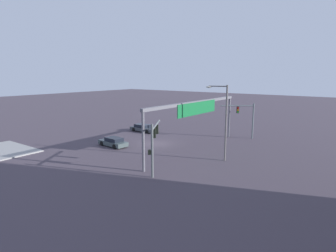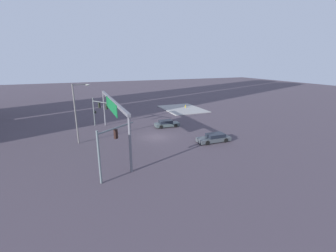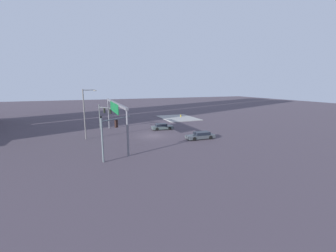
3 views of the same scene
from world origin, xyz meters
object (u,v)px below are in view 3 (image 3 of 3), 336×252
(traffic_signal_near_corner, at_px, (109,131))
(fire_hydrant_on_curb, at_px, (181,116))
(streetlamp_curved_arm, at_px, (86,111))
(sedan_car_approaching, at_px, (162,127))
(traffic_signal_opposite_side, at_px, (104,113))
(sedan_car_waiting_far, at_px, (201,136))

(traffic_signal_near_corner, xyz_separation_m, fire_hydrant_on_curb, (28.59, -22.82, -3.09))
(streetlamp_curved_arm, bearing_deg, sedan_car_approaching, -4.48)
(traffic_signal_opposite_side, xyz_separation_m, sedan_car_waiting_far, (-14.54, -14.23, -2.82))
(sedan_car_waiting_far, distance_m, fire_hydrant_on_curb, 24.59)
(traffic_signal_opposite_side, distance_m, sedan_car_waiting_far, 20.54)
(streetlamp_curved_arm, distance_m, sedan_car_approaching, 15.36)
(traffic_signal_near_corner, distance_m, fire_hydrant_on_curb, 36.71)
(traffic_signal_near_corner, xyz_separation_m, sedan_car_waiting_far, (5.09, -15.58, -3.00))
(fire_hydrant_on_curb, bearing_deg, traffic_signal_near_corner, 141.41)
(streetlamp_curved_arm, relative_size, sedan_car_waiting_far, 1.69)
(traffic_signal_opposite_side, bearing_deg, sedan_car_approaching, 35.31)
(traffic_signal_near_corner, distance_m, sedan_car_waiting_far, 16.66)
(streetlamp_curved_arm, xyz_separation_m, sedan_car_approaching, (2.88, -14.48, -4.24))
(streetlamp_curved_arm, height_order, fire_hydrant_on_curb, streetlamp_curved_arm)
(streetlamp_curved_arm, xyz_separation_m, fire_hydrant_on_curb, (16.53, -25.08, -4.33))
(streetlamp_curved_arm, bearing_deg, traffic_signal_near_corner, -95.11)
(sedan_car_approaching, relative_size, sedan_car_waiting_far, 0.90)
(traffic_signal_near_corner, relative_size, traffic_signal_opposite_side, 1.02)
(traffic_signal_opposite_side, distance_m, fire_hydrant_on_curb, 23.44)
(fire_hydrant_on_curb, bearing_deg, sedan_car_waiting_far, 162.89)
(sedan_car_waiting_far, bearing_deg, streetlamp_curved_arm, -19.66)
(sedan_car_approaching, bearing_deg, traffic_signal_opposite_side, 161.37)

